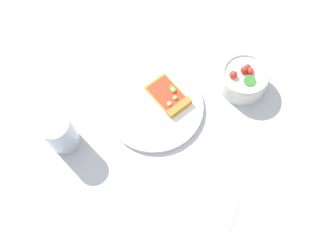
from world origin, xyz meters
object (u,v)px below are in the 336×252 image
Objects in this scene: salad_bowl at (244,79)px; paper_napkin at (208,195)px; plate at (154,107)px; soda_glass at (60,134)px; pizza_slice_main at (171,98)px.

paper_napkin is (0.10, -0.32, -0.03)m from salad_bowl.
soda_glass reaches higher than plate.
plate is 0.26m from soda_glass.
salad_bowl is 0.51m from soda_glass.
pizza_slice_main is 1.02× the size of salad_bowl.
pizza_slice_main is 0.85× the size of paper_napkin.
soda_glass is at bearing -119.10° from pizza_slice_main.
pizza_slice_main is 0.21m from salad_bowl.
pizza_slice_main is at bearing 62.64° from plate.
pizza_slice_main is at bearing 146.84° from paper_napkin.
soda_glass is 0.40m from paper_napkin.
soda_glass is at bearing -163.52° from paper_napkin.
salad_bowl is (0.13, 0.16, 0.01)m from pizza_slice_main.
salad_bowl reaches higher than pizza_slice_main.
plate is at bearing 60.57° from soda_glass.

